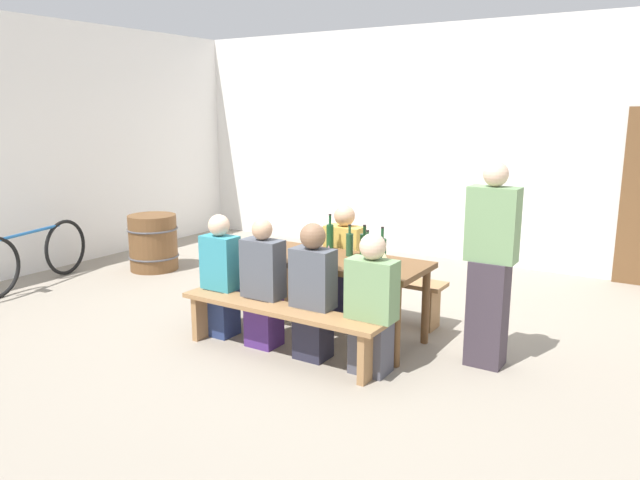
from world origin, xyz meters
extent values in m
plane|color=gray|center=(0.00, 0.00, 0.00)|extent=(24.00, 24.00, 0.00)
cube|color=white|center=(0.00, 3.55, 1.60)|extent=(14.00, 0.20, 3.20)
cube|color=white|center=(-4.36, 0.00, 1.60)|extent=(0.20, 7.51, 3.20)
cube|color=brown|center=(0.00, 0.00, 0.72)|extent=(2.01, 0.73, 0.05)
cylinder|color=brown|center=(-0.92, -0.30, 0.35)|extent=(0.07, 0.07, 0.70)
cylinder|color=brown|center=(0.92, -0.30, 0.35)|extent=(0.07, 0.07, 0.70)
cylinder|color=brown|center=(-0.92, 0.30, 0.35)|extent=(0.07, 0.07, 0.70)
cylinder|color=brown|center=(0.92, 0.30, 0.35)|extent=(0.07, 0.07, 0.70)
cube|color=#9E7247|center=(0.00, -0.66, 0.43)|extent=(1.91, 0.30, 0.04)
cube|color=#9E7247|center=(-0.85, -0.66, 0.21)|extent=(0.06, 0.24, 0.41)
cube|color=#9E7247|center=(0.85, -0.66, 0.21)|extent=(0.06, 0.24, 0.41)
cube|color=#9E7247|center=(0.00, 0.66, 0.43)|extent=(1.91, 0.30, 0.04)
cube|color=#9E7247|center=(-0.85, 0.66, 0.21)|extent=(0.06, 0.24, 0.41)
cube|color=#9E7247|center=(0.85, 0.66, 0.21)|extent=(0.06, 0.24, 0.41)
cylinder|color=#194723|center=(0.61, 0.04, 0.86)|extent=(0.07, 0.07, 0.22)
cylinder|color=#194723|center=(0.61, 0.04, 1.02)|extent=(0.03, 0.03, 0.09)
cylinder|color=black|center=(0.61, 0.04, 1.07)|extent=(0.03, 0.03, 0.01)
cylinder|color=#234C2D|center=(0.23, 0.15, 0.85)|extent=(0.07, 0.07, 0.21)
cylinder|color=#234C2D|center=(0.23, 0.15, 1.00)|extent=(0.02, 0.02, 0.07)
cylinder|color=black|center=(0.23, 0.15, 1.04)|extent=(0.03, 0.03, 0.01)
cylinder|color=#143319|center=(0.40, 0.11, 0.87)|extent=(0.08, 0.08, 0.23)
cylinder|color=#143319|center=(0.40, 0.11, 1.02)|extent=(0.03, 0.03, 0.07)
cylinder|color=black|center=(0.40, 0.11, 1.06)|extent=(0.03, 0.03, 0.01)
cylinder|color=#234C2D|center=(0.48, 0.01, 0.85)|extent=(0.07, 0.07, 0.21)
cylinder|color=#234C2D|center=(0.48, 0.01, 0.99)|extent=(0.03, 0.03, 0.07)
cylinder|color=black|center=(0.48, 0.01, 1.04)|extent=(0.03, 0.03, 0.01)
cylinder|color=#194723|center=(-0.07, 0.29, 0.87)|extent=(0.07, 0.07, 0.24)
cylinder|color=#194723|center=(-0.07, 0.29, 1.04)|extent=(0.02, 0.02, 0.09)
cylinder|color=black|center=(-0.07, 0.29, 1.09)|extent=(0.03, 0.03, 0.01)
cylinder|color=silver|center=(0.40, 0.24, 0.75)|extent=(0.06, 0.06, 0.01)
cylinder|color=silver|center=(0.40, 0.24, 0.79)|extent=(0.01, 0.01, 0.07)
cone|color=beige|center=(0.40, 0.24, 0.87)|extent=(0.07, 0.07, 0.09)
cylinder|color=silver|center=(0.13, -0.24, 0.75)|extent=(0.06, 0.06, 0.01)
cylinder|color=silver|center=(0.13, -0.24, 0.79)|extent=(0.01, 0.01, 0.08)
cone|color=maroon|center=(0.13, -0.24, 0.87)|extent=(0.08, 0.08, 0.07)
cylinder|color=silver|center=(0.75, -0.20, 0.75)|extent=(0.06, 0.06, 0.01)
cylinder|color=silver|center=(0.75, -0.20, 0.80)|extent=(0.01, 0.01, 0.09)
cone|color=beige|center=(0.75, -0.20, 0.88)|extent=(0.07, 0.07, 0.07)
cylinder|color=silver|center=(0.25, -0.26, 0.75)|extent=(0.06, 0.06, 0.01)
cylinder|color=silver|center=(0.25, -0.26, 0.80)|extent=(0.01, 0.01, 0.08)
cone|color=#D18C93|center=(0.25, -0.26, 0.89)|extent=(0.06, 0.06, 0.09)
cube|color=navy|center=(-0.76, -0.51, 0.23)|extent=(0.25, 0.24, 0.45)
cube|color=teal|center=(-0.76, -0.51, 0.70)|extent=(0.33, 0.20, 0.49)
sphere|color=beige|center=(-0.76, -0.51, 1.04)|extent=(0.20, 0.20, 0.20)
cube|color=#472770|center=(-0.27, -0.51, 0.23)|extent=(0.27, 0.24, 0.45)
cube|color=#4C515B|center=(-0.27, -0.51, 0.71)|extent=(0.36, 0.20, 0.52)
sphere|color=tan|center=(-0.27, -0.51, 1.06)|extent=(0.18, 0.18, 0.18)
cube|color=#262637|center=(0.25, -0.51, 0.23)|extent=(0.27, 0.24, 0.45)
cube|color=#4C515B|center=(0.25, -0.51, 0.70)|extent=(0.36, 0.20, 0.50)
sphere|color=#846047|center=(0.25, -0.51, 1.06)|extent=(0.21, 0.21, 0.21)
cube|color=#4B4B57|center=(0.80, -0.51, 0.23)|extent=(0.30, 0.24, 0.45)
cube|color=#729966|center=(0.80, -0.51, 0.69)|extent=(0.39, 0.20, 0.48)
sphere|color=beige|center=(0.80, -0.51, 1.03)|extent=(0.21, 0.21, 0.21)
cube|color=#262745|center=(-0.04, 0.51, 0.23)|extent=(0.29, 0.24, 0.45)
cube|color=gold|center=(-0.04, 0.51, 0.70)|extent=(0.38, 0.20, 0.49)
sphere|color=tan|center=(-0.04, 0.51, 1.04)|extent=(0.21, 0.21, 0.21)
cube|color=#3C323C|center=(1.53, 0.13, 0.44)|extent=(0.30, 0.24, 0.88)
cube|color=#729966|center=(1.53, 0.13, 1.18)|extent=(0.39, 0.20, 0.60)
sphere|color=beige|center=(1.53, 0.13, 1.57)|extent=(0.20, 0.20, 0.20)
cylinder|color=brown|center=(-3.10, 0.82, 0.36)|extent=(0.62, 0.62, 0.73)
torus|color=#4C4C51|center=(-3.10, 0.82, 0.54)|extent=(0.65, 0.65, 0.02)
torus|color=#4C4C51|center=(-3.10, 0.82, 0.18)|extent=(0.65, 0.65, 0.02)
torus|color=black|center=(-3.86, 0.05, 0.35)|extent=(0.21, 0.69, 0.70)
cylinder|color=#1E5999|center=(-3.73, -0.48, 0.65)|extent=(0.25, 0.92, 0.04)
camera|label=1|loc=(2.89, -4.58, 2.07)|focal=34.09mm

